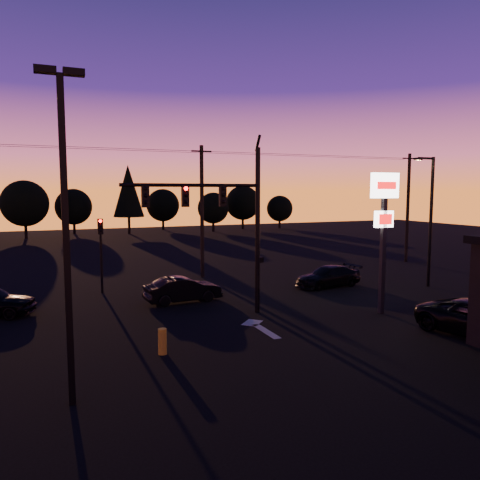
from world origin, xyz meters
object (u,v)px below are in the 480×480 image
(parking_lot_light, at_px, (65,216))
(streetlight, at_px, (430,216))
(pylon_sign, at_px, (384,213))
(car_mid, at_px, (183,289))
(secondary_signal, at_px, (101,244))
(bollard, at_px, (162,341))
(traffic_signal_mast, at_px, (227,213))
(car_right, at_px, (328,276))

(parking_lot_light, relative_size, streetlight, 1.14)
(pylon_sign, relative_size, car_mid, 1.65)
(streetlight, xyz_separation_m, car_mid, (-15.16, 2.02, -3.74))
(streetlight, bearing_deg, secondary_signal, 162.44)
(pylon_sign, xyz_separation_m, bollard, (-11.21, -1.52, -4.44))
(streetlight, bearing_deg, car_mid, 172.40)
(secondary_signal, xyz_separation_m, car_mid, (3.74, -3.96, -2.18))
(pylon_sign, relative_size, bollard, 7.16)
(traffic_signal_mast, distance_m, pylon_sign, 7.52)
(traffic_signal_mast, bearing_deg, streetlight, 6.14)
(parking_lot_light, xyz_separation_m, pylon_sign, (14.50, 4.50, -0.36))
(car_mid, bearing_deg, traffic_signal_mast, -166.56)
(traffic_signal_mast, bearing_deg, car_mid, 108.14)
(parking_lot_light, distance_m, pylon_sign, 15.19)
(parking_lot_light, relative_size, car_mid, 2.22)
(streetlight, xyz_separation_m, car_right, (-5.71, 2.41, -3.78))
(bollard, xyz_separation_m, car_mid, (2.95, 7.54, 0.20))
(pylon_sign, xyz_separation_m, car_right, (1.20, 6.41, -4.28))
(parking_lot_light, relative_size, pylon_sign, 1.34)
(secondary_signal, relative_size, streetlight, 0.54)
(bollard, bearing_deg, car_right, 32.56)
(secondary_signal, height_order, bollard, secondary_signal)
(pylon_sign, xyz_separation_m, car_mid, (-8.26, 6.02, -4.24))
(pylon_sign, relative_size, streetlight, 0.85)
(parking_lot_light, bearing_deg, traffic_signal_mast, 43.37)
(car_right, bearing_deg, parking_lot_light, -62.07)
(secondary_signal, distance_m, streetlight, 19.89)
(secondary_signal, relative_size, car_right, 0.99)
(traffic_signal_mast, xyz_separation_m, streetlight, (14.01, 1.51, -0.52))
(streetlight, bearing_deg, parking_lot_light, -158.35)
(secondary_signal, height_order, pylon_sign, pylon_sign)
(secondary_signal, bearing_deg, parking_lot_light, -99.79)
(parking_lot_light, bearing_deg, streetlight, 21.65)
(secondary_signal, height_order, parking_lot_light, parking_lot_light)
(parking_lot_light, distance_m, bollard, 6.53)
(bollard, distance_m, car_mid, 8.10)
(secondary_signal, height_order, car_mid, secondary_signal)
(bollard, xyz_separation_m, car_right, (12.41, 7.93, 0.16))
(car_mid, bearing_deg, bollard, 153.91)
(traffic_signal_mast, distance_m, streetlight, 14.10)
(secondary_signal, distance_m, car_right, 13.86)
(traffic_signal_mast, height_order, car_right, traffic_signal_mast)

